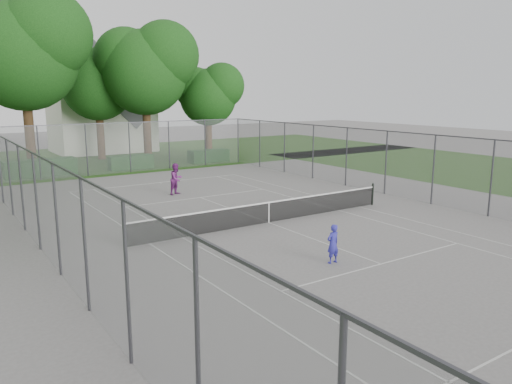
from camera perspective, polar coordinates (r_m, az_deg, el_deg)
ground at (r=21.69m, az=1.47°, el=-3.54°), size 120.00×120.00×0.00m
grass_far at (r=45.12m, az=-18.02°, el=3.68°), size 60.00×20.00×0.00m
court_markings at (r=21.69m, az=1.47°, el=-3.52°), size 11.03×23.83×0.01m
tennis_net at (r=21.57m, az=1.48°, el=-2.23°), size 12.87×0.10×1.10m
perimeter_fence at (r=21.30m, az=1.50°, el=1.17°), size 18.08×34.08×3.52m
tree_far_left at (r=39.97m, az=-25.00°, el=14.80°), size 8.81×8.04×12.66m
tree_far_midleft at (r=44.09m, az=-17.55°, el=12.25°), size 6.76×6.17×9.72m
tree_far_midright at (r=41.98m, az=-12.46°, el=13.95°), size 7.78×7.10×11.18m
tree_far_right at (r=44.23m, az=-5.40°, el=11.25°), size 5.63×5.14×8.10m
hedge_left at (r=36.67m, az=-23.42°, el=2.56°), size 4.58×1.37×1.14m
hedge_mid at (r=37.97m, az=-14.10°, el=3.32°), size 3.23×0.92×1.01m
hedge_right at (r=40.95m, az=-5.44°, el=4.15°), size 3.27×1.20×0.98m
house at (r=50.24m, az=-17.30°, el=9.47°), size 8.75×6.78×10.90m
girl_player at (r=16.71m, az=8.78°, el=-5.87°), size 0.49×0.33×1.32m
woman_player at (r=27.90m, az=-9.08°, el=1.49°), size 1.04×0.95×1.74m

